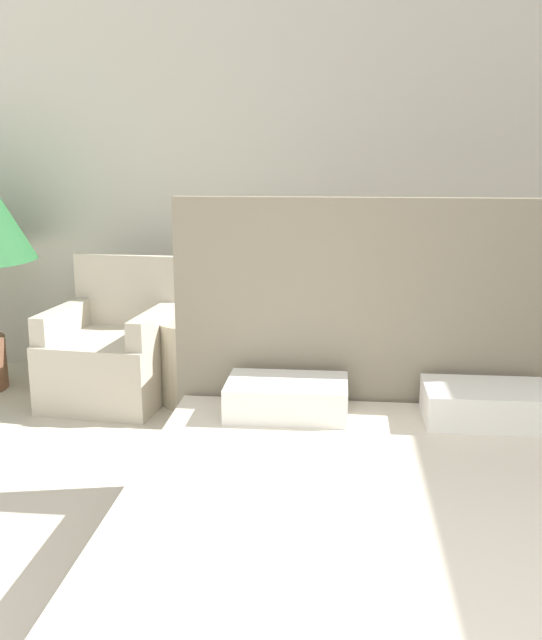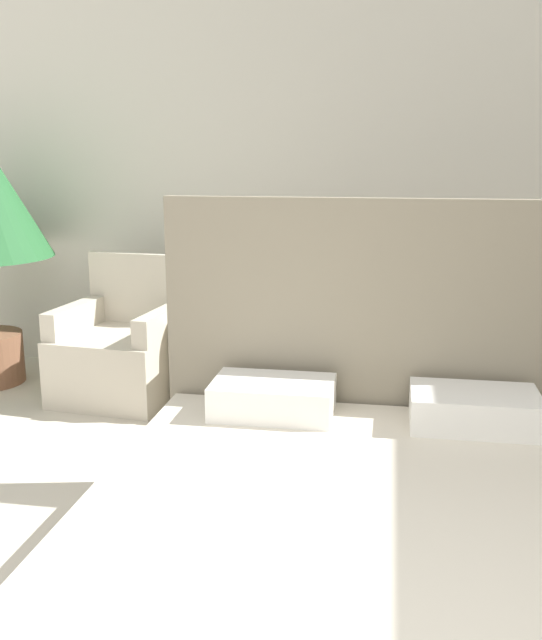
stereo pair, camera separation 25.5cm
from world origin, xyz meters
name	(u,v)px [view 2 (the right image)]	position (x,y,z in m)	size (l,w,h in m)	color
wall_back	(340,162)	(0.00, 4.20, 1.45)	(10.00, 0.06, 2.90)	silver
bed	(360,574)	(0.31, 1.30, 0.27)	(1.81, 2.24, 1.34)	#4C4238
armchair_near_window_left	(121,355)	(-1.29, 3.44, 0.27)	(0.76, 0.76, 0.88)	beige
armchair_near_window_right	(281,363)	(-0.27, 3.45, 0.27)	(0.70, 0.69, 0.88)	beige
side_table	(200,361)	(-0.78, 3.46, 0.26)	(0.39, 0.39, 0.51)	#B7AD93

